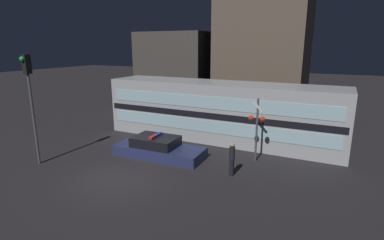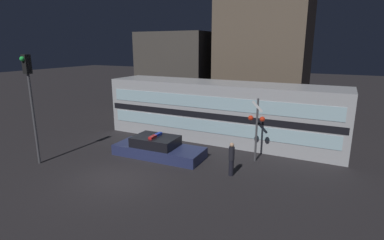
{
  "view_description": "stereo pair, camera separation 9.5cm",
  "coord_description": "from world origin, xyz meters",
  "px_view_note": "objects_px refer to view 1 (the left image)",
  "views": [
    {
      "loc": [
        8.57,
        -9.66,
        5.86
      ],
      "look_at": [
        1.05,
        5.48,
        1.63
      ],
      "focal_mm": 28.0,
      "sensor_mm": 36.0,
      "label": 1
    },
    {
      "loc": [
        8.66,
        -9.62,
        5.86
      ],
      "look_at": [
        1.05,
        5.48,
        1.63
      ],
      "focal_mm": 28.0,
      "sensor_mm": 36.0,
      "label": 2
    }
  ],
  "objects_px": {
    "train": "(220,111)",
    "traffic_light_corner": "(30,89)",
    "police_car": "(158,148)",
    "pedestrian": "(232,159)",
    "crossing_signal_near": "(257,124)"
  },
  "relations": [
    {
      "from": "pedestrian",
      "to": "crossing_signal_near",
      "type": "relative_size",
      "value": 0.48
    },
    {
      "from": "train",
      "to": "traffic_light_corner",
      "type": "xyz_separation_m",
      "value": [
        -6.71,
        -8.03,
        2.02
      ]
    },
    {
      "from": "pedestrian",
      "to": "traffic_light_corner",
      "type": "xyz_separation_m",
      "value": [
        -9.26,
        -3.01,
        3.02
      ]
    },
    {
      "from": "police_car",
      "to": "pedestrian",
      "type": "relative_size",
      "value": 3.15
    },
    {
      "from": "police_car",
      "to": "crossing_signal_near",
      "type": "height_order",
      "value": "crossing_signal_near"
    },
    {
      "from": "train",
      "to": "police_car",
      "type": "distance_m",
      "value": 4.97
    },
    {
      "from": "train",
      "to": "pedestrian",
      "type": "xyz_separation_m",
      "value": [
        2.55,
        -5.01,
        -1.0
      ]
    },
    {
      "from": "pedestrian",
      "to": "traffic_light_corner",
      "type": "bearing_deg",
      "value": -161.97
    },
    {
      "from": "train",
      "to": "pedestrian",
      "type": "bearing_deg",
      "value": -63.07
    },
    {
      "from": "police_car",
      "to": "traffic_light_corner",
      "type": "height_order",
      "value": "traffic_light_corner"
    },
    {
      "from": "police_car",
      "to": "pedestrian",
      "type": "height_order",
      "value": "pedestrian"
    },
    {
      "from": "police_car",
      "to": "pedestrian",
      "type": "xyz_separation_m",
      "value": [
        4.39,
        -0.61,
        0.38
      ]
    },
    {
      "from": "train",
      "to": "pedestrian",
      "type": "height_order",
      "value": "train"
    },
    {
      "from": "traffic_light_corner",
      "to": "pedestrian",
      "type": "bearing_deg",
      "value": 18.03
    },
    {
      "from": "crossing_signal_near",
      "to": "traffic_light_corner",
      "type": "distance_m",
      "value": 11.22
    }
  ]
}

